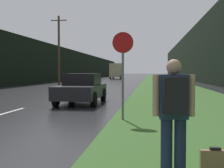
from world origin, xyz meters
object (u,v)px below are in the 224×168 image
(suitcase, at_px, (215,163))
(hitchhiker_with_backpack, at_px, (174,111))
(car_passing_near, at_px, (82,88))
(delivery_truck, at_px, (117,71))
(stop_sign, at_px, (123,67))

(suitcase, bearing_deg, hitchhiker_with_backpack, -164.50)
(suitcase, xyz_separation_m, car_passing_near, (-4.05, 9.75, 0.50))
(car_passing_near, bearing_deg, hitchhiker_with_backpack, 109.23)
(delivery_truck, bearing_deg, suitcase, -82.65)
(hitchhiker_with_backpack, height_order, delivery_truck, delivery_truck)
(hitchhiker_with_backpack, distance_m, suitcase, 0.96)
(car_passing_near, height_order, delivery_truck, delivery_truck)
(stop_sign, distance_m, hitchhiker_with_backpack, 5.34)
(suitcase, relative_size, car_passing_near, 0.10)
(stop_sign, distance_m, delivery_truck, 57.12)
(stop_sign, height_order, car_passing_near, stop_sign)
(hitchhiker_with_backpack, bearing_deg, suitcase, 15.50)
(stop_sign, bearing_deg, car_passing_near, 116.06)
(stop_sign, bearing_deg, delivery_truck, 96.28)
(suitcase, bearing_deg, car_passing_near, 111.14)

